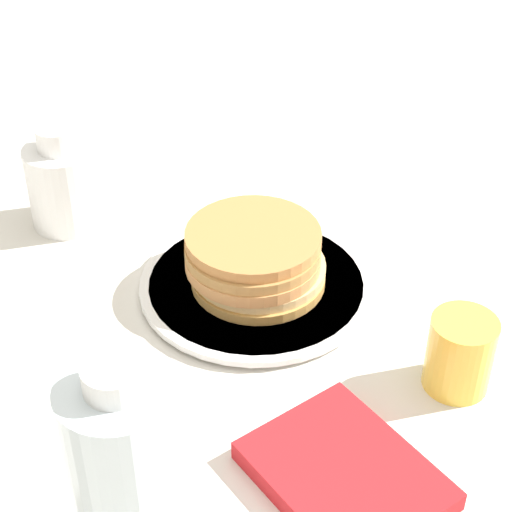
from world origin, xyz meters
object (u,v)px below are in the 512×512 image
(pancake_stack, at_px, (255,258))
(cream_jug, at_px, (64,182))
(plate, at_px, (256,285))
(juice_glass, at_px, (460,354))
(water_bottle_near, at_px, (132,509))

(pancake_stack, xyz_separation_m, cream_jug, (0.25, 0.08, 0.01))
(plate, distance_m, pancake_stack, 0.04)
(cream_jug, bearing_deg, plate, -163.17)
(plate, height_order, juice_glass, juice_glass)
(water_bottle_near, bearing_deg, plate, -55.14)
(cream_jug, bearing_deg, juice_glass, -166.11)
(juice_glass, relative_size, cream_jug, 0.60)
(pancake_stack, relative_size, juice_glass, 1.99)
(plate, bearing_deg, cream_jug, 16.83)
(juice_glass, xyz_separation_m, water_bottle_near, (0.01, 0.36, 0.08))
(plate, xyz_separation_m, juice_glass, (-0.24, -0.04, 0.03))
(cream_jug, bearing_deg, pancake_stack, -162.82)
(pancake_stack, relative_size, cream_jug, 1.20)
(juice_glass, bearing_deg, cream_jug, 13.89)
(cream_jug, distance_m, water_bottle_near, 0.54)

